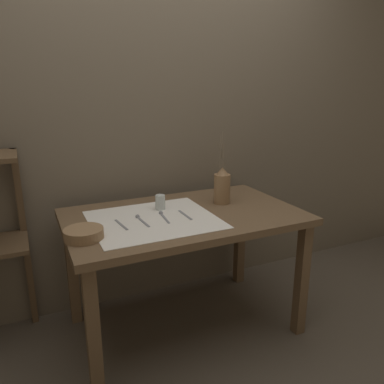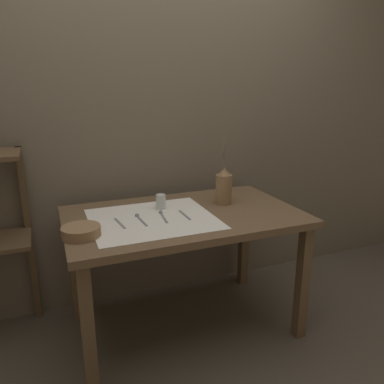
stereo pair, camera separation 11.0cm
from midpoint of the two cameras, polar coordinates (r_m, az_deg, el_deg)
ground_plane at (r=2.46m, az=-2.51°, el=-19.66°), size 12.00×12.00×0.00m
stone_wall_back at (r=2.48m, az=-7.41°, el=10.53°), size 7.00×0.06×2.40m
wooden_table at (r=2.15m, az=-2.72°, el=-5.59°), size 1.31×0.79×0.73m
linen_cloth at (r=2.03m, az=-7.42°, el=-4.19°), size 0.66×0.58×0.00m
pitcher_with_flowers at (r=2.27m, az=3.23°, el=0.85°), size 0.10×0.10×0.43m
wooden_bowl at (r=1.85m, az=-17.84°, el=-6.11°), size 0.18×0.18×0.05m
glass_tumbler_near at (r=2.17m, az=-6.31°, el=-1.57°), size 0.06×0.06×0.09m
fork_inner at (r=1.98m, az=-12.32°, el=-4.90°), size 0.03×0.17×0.00m
spoon_inner at (r=2.04m, az=-9.54°, el=-4.01°), size 0.03×0.18×0.02m
spoon_outer at (r=2.08m, az=-6.07°, el=-3.48°), size 0.03×0.18×0.02m
knife_center at (r=2.08m, az=-2.58°, el=-3.53°), size 0.01×0.17×0.00m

